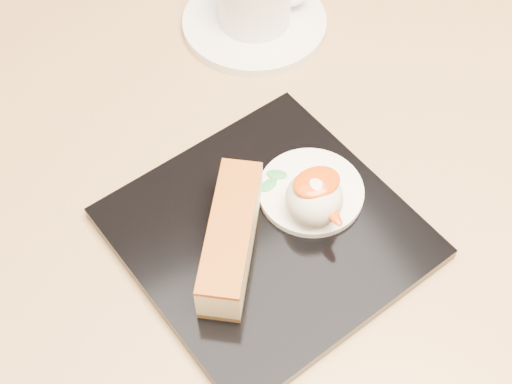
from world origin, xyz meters
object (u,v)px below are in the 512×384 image
dessert_plate (267,233)px  table (239,278)px  saucer (254,23)px  ice_cream_scoop (314,199)px  cheesecake (231,238)px

dessert_plate → table: bearing=93.9°
table → saucer: (0.11, 0.18, 0.16)m
table → ice_cream_scoop: 0.20m
dessert_plate → cheesecake: 0.04m
table → dessert_plate: (0.00, -0.05, 0.16)m
ice_cream_scoop → cheesecake: bearing=-180.0°
cheesecake → saucer: (0.14, 0.24, -0.03)m
cheesecake → ice_cream_scoop: bearing=-54.8°
dessert_plate → cheesecake: (-0.04, -0.01, 0.03)m
table → saucer: size_ratio=5.33×
dessert_plate → cheesecake: cheesecake is taller
cheesecake → saucer: cheesecake is taller
dessert_plate → ice_cream_scoop: bearing=-7.1°
dessert_plate → ice_cream_scoop: (0.04, -0.00, 0.03)m
dessert_plate → saucer: 0.26m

